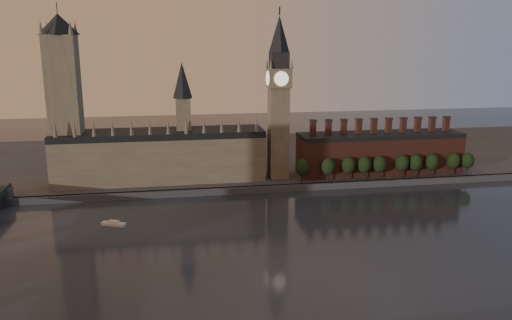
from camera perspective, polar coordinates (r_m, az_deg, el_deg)
The scene contains 17 objects.
ground at distance 225.22m, azimuth 6.09°, elevation -10.12°, with size 900.00×900.00×0.00m, color black.
north_bank at distance 390.96m, azimuth -1.06°, elevation 0.27°, with size 900.00×182.00×4.00m.
palace_of_westminster at distance 320.69m, azimuth -10.74°, elevation 0.80°, with size 130.00×30.30×74.00m.
victoria_tower at distance 320.99m, azimuth -21.07°, elevation 6.95°, with size 24.00×24.00×108.00m.
big_ben at distance 317.85m, azimuth 2.61°, elevation 7.33°, with size 15.00×15.00×107.00m.
chimney_block at distance 345.72m, azimuth 13.95°, elevation 0.87°, with size 110.00×25.00×37.00m.
embankment_tree_0 at distance 312.97m, azimuth 5.30°, elevation -0.86°, with size 8.60×8.60×14.88m.
embankment_tree_1 at distance 316.99m, azimuth 8.24°, elevation -0.76°, with size 8.60×8.60×14.88m.
embankment_tree_2 at distance 322.39m, azimuth 10.52°, elevation -0.62°, with size 8.60×8.60×14.88m.
embankment_tree_3 at distance 325.74m, azimuth 12.27°, elevation -0.56°, with size 8.60×8.60×14.88m.
embankment_tree_4 at distance 329.25m, azimuth 13.94°, elevation -0.50°, with size 8.60×8.60×14.88m.
embankment_tree_5 at distance 336.62m, azimuth 16.35°, elevation -0.35°, with size 8.60×8.60×14.88m.
embankment_tree_6 at distance 340.43m, azimuth 17.77°, elevation -0.30°, with size 8.60×8.60×14.88m.
embankment_tree_7 at distance 345.93m, azimuth 19.47°, elevation -0.22°, with size 8.60×8.60×14.88m.
embankment_tree_8 at distance 354.95m, azimuth 21.65°, elevation -0.08°, with size 8.60×8.60×14.88m.
embankment_tree_9 at distance 359.10m, azimuth 23.02°, elevation -0.05°, with size 8.60×8.60×14.88m.
river_boat at distance 261.61m, azimuth -15.97°, elevation -7.00°, with size 12.78×8.10×2.48m.
Camera 1 is at (-58.73, -198.74, 88.19)m, focal length 35.00 mm.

